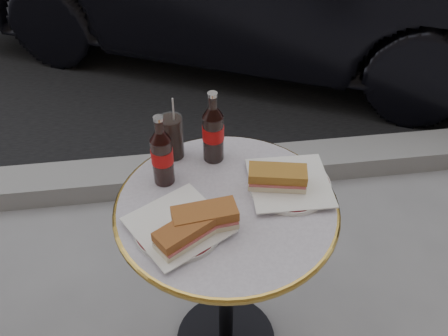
{
  "coord_description": "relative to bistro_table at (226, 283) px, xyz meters",
  "views": [
    {
      "loc": [
        -0.13,
        -0.95,
        1.71
      ],
      "look_at": [
        0.0,
        0.05,
        0.82
      ],
      "focal_mm": 40.0,
      "sensor_mm": 36.0,
      "label": 1
    }
  ],
  "objects": [
    {
      "name": "curb",
      "position": [
        0.0,
        0.9,
        -0.32
      ],
      "size": [
        40.0,
        0.2,
        0.12
      ],
      "primitive_type": "cube",
      "color": "gray",
      "rests_on": "ground"
    },
    {
      "name": "bistro_table",
      "position": [
        0.0,
        0.0,
        0.0
      ],
      "size": [
        0.62,
        0.62,
        0.73
      ],
      "primitive_type": null,
      "color": "#BAB2C4",
      "rests_on": "ground"
    },
    {
      "name": "plate_left",
      "position": [
        -0.14,
        -0.07,
        0.37
      ],
      "size": [
        0.3,
        0.3,
        0.01
      ],
      "primitive_type": "cylinder",
      "rotation": [
        0.0,
        0.0,
        0.34
      ],
      "color": "silver",
      "rests_on": "bistro_table"
    },
    {
      "name": "plate_right",
      "position": [
        0.19,
        0.05,
        0.37
      ],
      "size": [
        0.28,
        0.28,
        0.01
      ],
      "primitive_type": "cylinder",
      "rotation": [
        0.0,
        0.0,
        -0.2
      ],
      "color": "white",
      "rests_on": "bistro_table"
    },
    {
      "name": "sandwich_left_a",
      "position": [
        -0.12,
        -0.13,
        0.41
      ],
      "size": [
        0.17,
        0.15,
        0.05
      ],
      "primitive_type": "cube",
      "rotation": [
        0.0,
        0.0,
        0.57
      ],
      "color": "brown",
      "rests_on": "plate_left"
    },
    {
      "name": "sandwich_left_b",
      "position": [
        -0.07,
        -0.08,
        0.41
      ],
      "size": [
        0.17,
        0.1,
        0.06
      ],
      "primitive_type": "cube",
      "rotation": [
        0.0,
        0.0,
        0.12
      ],
      "color": "#975526",
      "rests_on": "plate_left"
    },
    {
      "name": "sandwich_right",
      "position": [
        0.15,
        0.04,
        0.41
      ],
      "size": [
        0.17,
        0.11,
        0.06
      ],
      "primitive_type": "cube",
      "rotation": [
        0.0,
        0.0,
        -0.2
      ],
      "color": "#A56E2A",
      "rests_on": "plate_right"
    },
    {
      "name": "cola_bottle_left",
      "position": [
        -0.16,
        0.12,
        0.48
      ],
      "size": [
        0.08,
        0.08,
        0.22
      ],
      "primitive_type": null,
      "rotation": [
        0.0,
        0.0,
        -0.29
      ],
      "color": "black",
      "rests_on": "bistro_table"
    },
    {
      "name": "cola_bottle_right",
      "position": [
        -0.01,
        0.2,
        0.48
      ],
      "size": [
        0.08,
        0.08,
        0.23
      ],
      "primitive_type": null,
      "rotation": [
        0.0,
        0.0,
        -0.28
      ],
      "color": "black",
      "rests_on": "bistro_table"
    },
    {
      "name": "cola_glass",
      "position": [
        -0.13,
        0.23,
        0.44
      ],
      "size": [
        0.09,
        0.09,
        0.14
      ],
      "primitive_type": "cylinder",
      "rotation": [
        0.0,
        0.0,
        0.43
      ],
      "color": "black",
      "rests_on": "bistro_table"
    }
  ]
}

